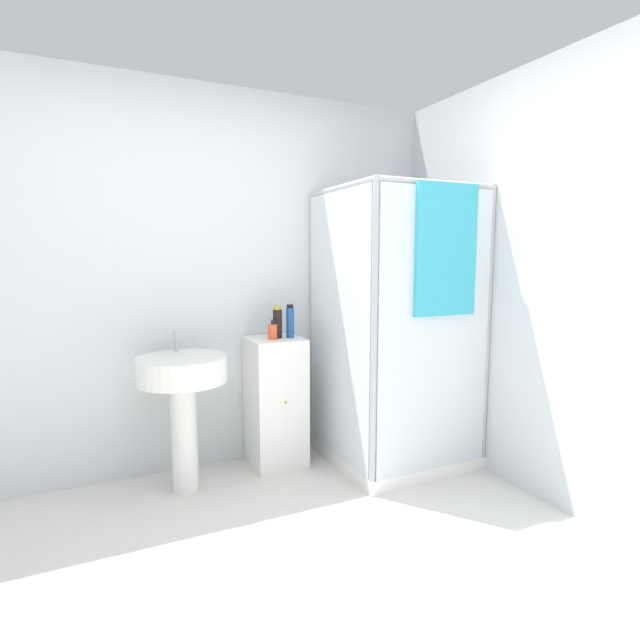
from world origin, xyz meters
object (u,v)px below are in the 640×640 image
Objects in this scene: sink at (183,388)px; shampoo_bottle_tall_black at (277,322)px; shampoo_bottle_blue at (290,322)px; soap_dispenser at (273,332)px.

shampoo_bottle_tall_black reaches higher than sink.
shampoo_bottle_tall_black is at bearing 11.64° from sink.
shampoo_bottle_tall_black is at bearing 163.43° from shampoo_bottle_blue.
shampoo_bottle_tall_black reaches higher than soap_dispenser.
shampoo_bottle_blue is at bearing 8.56° from sink.
shampoo_bottle_tall_black is 0.96× the size of shampoo_bottle_blue.
soap_dispenser reaches higher than sink.
sink is 4.50× the size of shampoo_bottle_tall_black.
shampoo_bottle_tall_black is 0.08m from shampoo_bottle_blue.
shampoo_bottle_blue is at bearing 10.09° from soap_dispenser.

